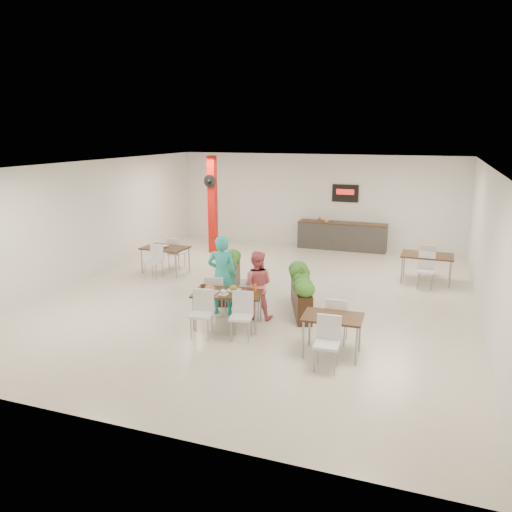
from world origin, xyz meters
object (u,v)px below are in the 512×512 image
at_px(main_table, 227,297).
at_px(planter_right, 301,290).
at_px(diner_man, 222,275).
at_px(side_table_b, 427,259).
at_px(planter_left, 229,273).
at_px(service_counter, 342,235).
at_px(diner_woman, 256,285).
at_px(red_column, 212,204).
at_px(side_table_a, 165,251).
at_px(side_table_c, 332,323).

height_order(main_table, planter_right, planter_right).
bearing_deg(diner_man, side_table_b, -146.04).
relative_size(main_table, planter_left, 0.88).
height_order(diner_man, side_table_b, diner_man).
relative_size(service_counter, diner_woman, 1.99).
height_order(red_column, diner_woman, red_column).
bearing_deg(planter_right, planter_left, 163.12).
bearing_deg(main_table, side_table_b, 51.19).
bearing_deg(planter_left, side_table_b, 30.94).
xyz_separation_m(service_counter, diner_woman, (-0.59, -7.13, 0.26)).
bearing_deg(service_counter, diner_woman, -94.71).
bearing_deg(side_table_a, main_table, -40.98).
height_order(side_table_a, side_table_c, same).
relative_size(main_table, side_table_b, 1.11).
height_order(main_table, diner_man, diner_man).
distance_m(main_table, diner_woman, 0.78).
bearing_deg(service_counter, red_column, -155.00).
distance_m(diner_man, side_table_b, 5.88).
height_order(service_counter, diner_woman, service_counter).
height_order(main_table, side_table_b, same).
xyz_separation_m(diner_man, planter_right, (1.61, 0.73, -0.39)).
height_order(red_column, service_counter, red_column).
xyz_separation_m(planter_left, side_table_b, (4.61, 2.76, 0.11)).
distance_m(diner_man, side_table_c, 3.01).
bearing_deg(side_table_c, red_column, 126.62).
bearing_deg(side_table_c, main_table, 162.29).
bearing_deg(planter_right, diner_man, -155.60).
xyz_separation_m(main_table, diner_woman, (0.41, 0.66, 0.12)).
bearing_deg(red_column, side_table_c, -50.94).
xyz_separation_m(service_counter, main_table, (-1.00, -7.79, 0.14)).
height_order(side_table_b, side_table_c, same).
relative_size(diner_woman, side_table_a, 0.92).
bearing_deg(red_column, diner_woman, -57.08).
xyz_separation_m(planter_right, side_table_b, (2.61, 3.37, 0.14)).
bearing_deg(diner_woman, main_table, 47.86).
bearing_deg(side_table_b, diner_man, -134.65).
bearing_deg(planter_left, service_counter, 72.94).
relative_size(red_column, diner_woman, 2.13).
height_order(diner_man, planter_left, diner_man).
bearing_deg(planter_right, side_table_b, 52.27).
distance_m(diner_man, diner_woman, 0.81).
bearing_deg(planter_right, side_table_c, -61.41).
relative_size(diner_man, diner_woman, 1.19).
distance_m(red_column, service_counter, 4.56).
xyz_separation_m(planter_left, side_table_c, (3.10, -2.63, 0.08)).
distance_m(side_table_a, side_table_c, 6.75).
height_order(planter_left, side_table_b, planter_left).
relative_size(side_table_a, side_table_b, 1.01).
bearing_deg(red_column, service_counter, 25.00).
bearing_deg(service_counter, main_table, -97.29).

